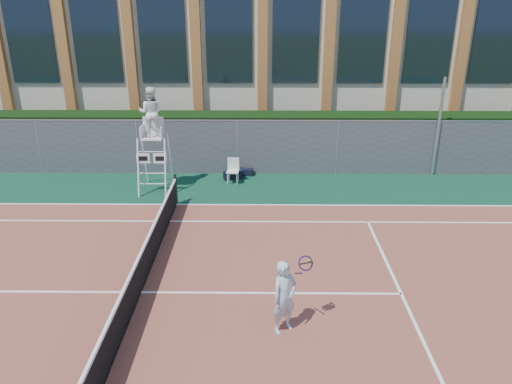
{
  "coord_description": "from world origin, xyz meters",
  "views": [
    {
      "loc": [
        2.95,
        -10.43,
        6.87
      ],
      "look_at": [
        2.81,
        3.0,
        1.5
      ],
      "focal_mm": 35.0,
      "sensor_mm": 36.0,
      "label": 1
    }
  ],
  "objects_px": {
    "plastic_chair": "(233,168)",
    "tennis_player": "(285,297)",
    "steel_pole": "(438,128)",
    "umpire_chair": "(151,115)"
  },
  "relations": [
    {
      "from": "plastic_chair",
      "to": "tennis_player",
      "type": "xyz_separation_m",
      "value": [
        1.59,
        -9.19,
        0.29
      ]
    },
    {
      "from": "steel_pole",
      "to": "plastic_chair",
      "type": "distance_m",
      "value": 8.19
    },
    {
      "from": "umpire_chair",
      "to": "tennis_player",
      "type": "distance_m",
      "value": 9.77
    },
    {
      "from": "steel_pole",
      "to": "umpire_chair",
      "type": "height_order",
      "value": "steel_pole"
    },
    {
      "from": "steel_pole",
      "to": "plastic_chair",
      "type": "relative_size",
      "value": 4.05
    },
    {
      "from": "plastic_chair",
      "to": "tennis_player",
      "type": "bearing_deg",
      "value": -80.18
    },
    {
      "from": "steel_pole",
      "to": "tennis_player",
      "type": "bearing_deg",
      "value": -122.43
    },
    {
      "from": "umpire_chair",
      "to": "plastic_chair",
      "type": "relative_size",
      "value": 3.98
    },
    {
      "from": "umpire_chair",
      "to": "plastic_chair",
      "type": "xyz_separation_m",
      "value": [
        2.85,
        0.71,
        -2.25
      ]
    },
    {
      "from": "steel_pole",
      "to": "plastic_chair",
      "type": "bearing_deg",
      "value": -173.36
    }
  ]
}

